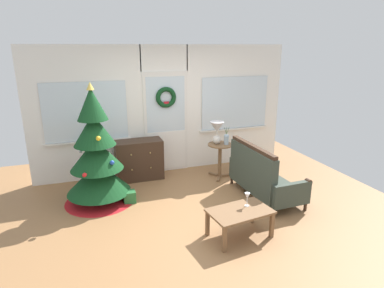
# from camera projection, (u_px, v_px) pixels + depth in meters

# --- Properties ---
(ground_plane) EXTENTS (6.76, 6.76, 0.00)m
(ground_plane) POSITION_uv_depth(u_px,v_px,m) (200.00, 216.00, 5.03)
(ground_plane) COLOR #996B42
(back_wall_with_door) EXTENTS (5.20, 0.19, 2.55)m
(back_wall_with_door) POSITION_uv_depth(u_px,v_px,m) (165.00, 110.00, 6.54)
(back_wall_with_door) COLOR white
(back_wall_with_door) RESTS_ON ground
(christmas_tree) EXTENTS (1.15, 1.15, 2.00)m
(christmas_tree) POSITION_uv_depth(u_px,v_px,m) (97.00, 160.00, 5.29)
(christmas_tree) COLOR #4C331E
(christmas_tree) RESTS_ON ground
(dresser_cabinet) EXTENTS (0.90, 0.45, 0.78)m
(dresser_cabinet) POSITION_uv_depth(u_px,v_px,m) (139.00, 160.00, 6.34)
(dresser_cabinet) COLOR #3D281C
(dresser_cabinet) RESTS_ON ground
(settee_sofa) EXTENTS (0.77, 1.51, 0.96)m
(settee_sofa) POSITION_uv_depth(u_px,v_px,m) (261.00, 177.00, 5.56)
(settee_sofa) COLOR #3D281C
(settee_sofa) RESTS_ON ground
(side_table) EXTENTS (0.50, 0.48, 0.69)m
(side_table) POSITION_uv_depth(u_px,v_px,m) (220.00, 154.00, 6.37)
(side_table) COLOR brown
(side_table) RESTS_ON ground
(table_lamp) EXTENTS (0.28, 0.28, 0.44)m
(table_lamp) POSITION_uv_depth(u_px,v_px,m) (217.00, 130.00, 6.24)
(table_lamp) COLOR silver
(table_lamp) RESTS_ON side_table
(flower_vase) EXTENTS (0.11, 0.10, 0.35)m
(flower_vase) POSITION_uv_depth(u_px,v_px,m) (226.00, 139.00, 6.25)
(flower_vase) COLOR #99ADBC
(flower_vase) RESTS_ON side_table
(coffee_table) EXTENTS (0.90, 0.63, 0.39)m
(coffee_table) POSITION_uv_depth(u_px,v_px,m) (240.00, 214.00, 4.40)
(coffee_table) COLOR brown
(coffee_table) RESTS_ON ground
(wine_glass) EXTENTS (0.08, 0.08, 0.20)m
(wine_glass) POSITION_uv_depth(u_px,v_px,m) (247.00, 197.00, 4.47)
(wine_glass) COLOR silver
(wine_glass) RESTS_ON coffee_table
(gift_box) EXTENTS (0.20, 0.18, 0.20)m
(gift_box) POSITION_uv_depth(u_px,v_px,m) (130.00, 197.00, 5.44)
(gift_box) COLOR #266633
(gift_box) RESTS_ON ground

